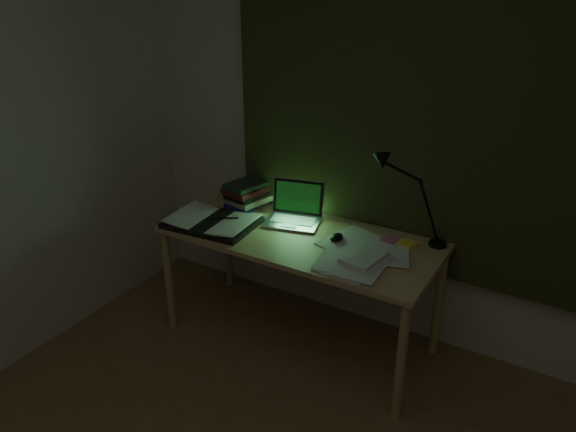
% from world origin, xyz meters
% --- Properties ---
extents(wall_back, '(3.50, 0.00, 2.50)m').
position_xyz_m(wall_back, '(0.00, 2.00, 1.25)').
color(wall_back, beige).
rests_on(wall_back, ground).
extents(curtain, '(2.20, 0.06, 2.00)m').
position_xyz_m(curtain, '(0.00, 1.96, 1.45)').
color(curtain, '#35381C').
rests_on(curtain, wall_back).
extents(desk, '(1.45, 0.63, 0.66)m').
position_xyz_m(desk, '(-0.54, 1.60, 0.33)').
color(desk, tan).
rests_on(desk, floor).
extents(laptop, '(0.36, 0.39, 0.21)m').
position_xyz_m(laptop, '(-0.64, 1.71, 0.77)').
color(laptop, '#B8B8BD').
rests_on(laptop, desk).
extents(open_textbook, '(0.49, 0.37, 0.04)m').
position_xyz_m(open_textbook, '(-1.01, 1.47, 0.68)').
color(open_textbook, white).
rests_on(open_textbook, desk).
extents(book_stack, '(0.20, 0.24, 0.15)m').
position_xyz_m(book_stack, '(-1.00, 1.79, 0.74)').
color(book_stack, white).
rests_on(book_stack, desk).
extents(loose_papers, '(0.39, 0.41, 0.02)m').
position_xyz_m(loose_papers, '(-0.20, 1.55, 0.67)').
color(loose_papers, silver).
rests_on(loose_papers, desk).
extents(mouse, '(0.06, 0.09, 0.03)m').
position_xyz_m(mouse, '(-0.35, 1.65, 0.68)').
color(mouse, black).
rests_on(mouse, desk).
extents(sticky_yellow, '(0.10, 0.10, 0.02)m').
position_xyz_m(sticky_yellow, '(-0.01, 1.78, 0.67)').
color(sticky_yellow, yellow).
rests_on(sticky_yellow, desk).
extents(sticky_pink, '(0.08, 0.08, 0.02)m').
position_xyz_m(sticky_pink, '(-0.11, 1.78, 0.67)').
color(sticky_pink, '#EB5BA6').
rests_on(sticky_pink, desk).
extents(desk_lamp, '(0.35, 0.29, 0.48)m').
position_xyz_m(desk_lamp, '(0.12, 1.86, 0.90)').
color(desk_lamp, black).
rests_on(desk_lamp, desk).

